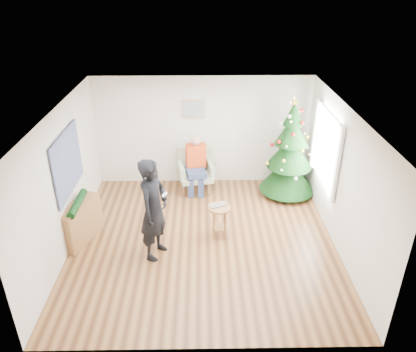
{
  "coord_description": "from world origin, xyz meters",
  "views": [
    {
      "loc": [
        -0.01,
        -6.4,
        4.71
      ],
      "look_at": [
        0.1,
        0.6,
        1.1
      ],
      "focal_mm": 35.0,
      "sensor_mm": 36.0,
      "label": 1
    }
  ],
  "objects_px": {
    "christmas_tree": "(290,153)",
    "armchair": "(196,175)",
    "standing_man": "(154,210)",
    "console": "(81,222)",
    "stool": "(219,221)"
  },
  "relations": [
    {
      "from": "standing_man",
      "to": "armchair",
      "type": "bearing_deg",
      "value": 6.14
    },
    {
      "from": "stool",
      "to": "standing_man",
      "type": "height_order",
      "value": "standing_man"
    },
    {
      "from": "christmas_tree",
      "to": "standing_man",
      "type": "distance_m",
      "value": 3.58
    },
    {
      "from": "christmas_tree",
      "to": "armchair",
      "type": "relative_size",
      "value": 2.25
    },
    {
      "from": "armchair",
      "to": "console",
      "type": "relative_size",
      "value": 1.02
    },
    {
      "from": "stool",
      "to": "armchair",
      "type": "distance_m",
      "value": 1.95
    },
    {
      "from": "armchair",
      "to": "standing_man",
      "type": "xyz_separation_m",
      "value": [
        -0.69,
        -2.45,
        0.58
      ]
    },
    {
      "from": "console",
      "to": "christmas_tree",
      "type": "bearing_deg",
      "value": 41.91
    },
    {
      "from": "armchair",
      "to": "console",
      "type": "xyz_separation_m",
      "value": [
        -2.16,
        -1.99,
        0.02
      ]
    },
    {
      "from": "stool",
      "to": "standing_man",
      "type": "distance_m",
      "value": 1.44
    },
    {
      "from": "standing_man",
      "to": "christmas_tree",
      "type": "bearing_deg",
      "value": -29.77
    },
    {
      "from": "christmas_tree",
      "to": "armchair",
      "type": "bearing_deg",
      "value": 173.76
    },
    {
      "from": "christmas_tree",
      "to": "standing_man",
      "type": "relative_size",
      "value": 1.2
    },
    {
      "from": "stool",
      "to": "console",
      "type": "height_order",
      "value": "console"
    },
    {
      "from": "armchair",
      "to": "console",
      "type": "height_order",
      "value": "armchair"
    }
  ]
}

